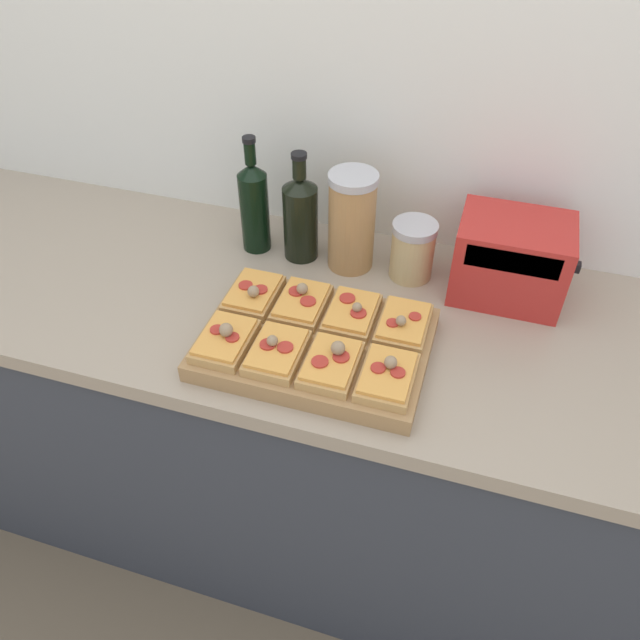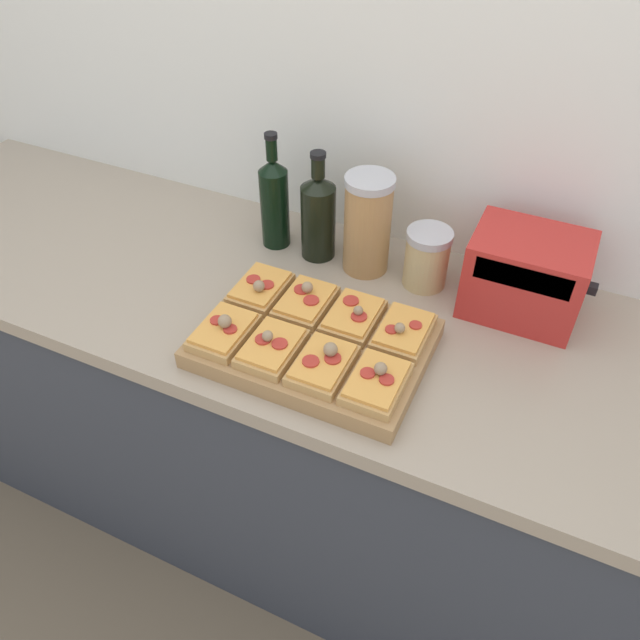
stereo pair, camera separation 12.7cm
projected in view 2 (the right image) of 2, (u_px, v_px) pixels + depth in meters
ground_plane at (290, 623)px, 1.77m from camera, size 12.00×12.00×0.00m
wall_back at (409, 107)px, 1.39m from camera, size 6.00×0.06×2.50m
kitchen_counter at (339, 440)px, 1.68m from camera, size 2.63×0.67×0.92m
cutting_board at (314, 343)px, 1.27m from camera, size 0.46×0.32×0.04m
pizza_slice_back_left at (260, 288)px, 1.35m from camera, size 0.10×0.14×0.05m
pizza_slice_back_midleft at (306, 301)px, 1.32m from camera, size 0.10×0.14×0.05m
pizza_slice_back_midright at (354, 316)px, 1.28m from camera, size 0.10×0.14×0.05m
pizza_slice_back_right at (404, 332)px, 1.25m from camera, size 0.10×0.14×0.05m
pizza_slice_front_left at (224, 331)px, 1.25m from camera, size 0.10×0.14×0.06m
pizza_slice_front_midleft at (272, 347)px, 1.22m from camera, size 0.10×0.14×0.05m
pizza_slice_front_midright at (323, 364)px, 1.18m from camera, size 0.10×0.14×0.06m
pizza_slice_front_right at (377, 382)px, 1.15m from camera, size 0.10×0.14×0.05m
olive_oil_bottle at (274, 201)px, 1.49m from camera, size 0.07×0.07×0.29m
wine_bottle at (318, 215)px, 1.46m from camera, size 0.08×0.08×0.27m
grain_jar_tall at (367, 224)px, 1.42m from camera, size 0.11×0.11×0.24m
grain_jar_short at (427, 258)px, 1.41m from camera, size 0.10×0.10×0.14m
toaster_oven at (525, 275)px, 1.32m from camera, size 0.26×0.18×0.18m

